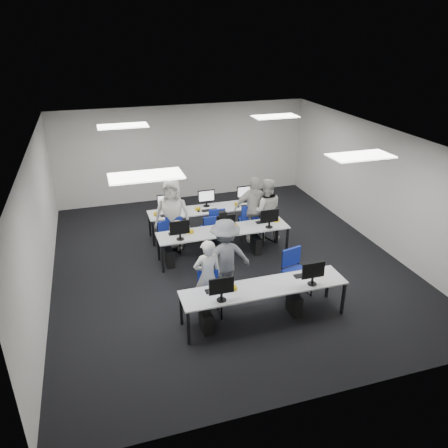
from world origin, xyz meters
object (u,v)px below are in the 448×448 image
object	(u,v)px
chair_2	(169,244)
chair_5	(176,236)
photographer	(225,258)
desk_front	(264,289)
chair_7	(248,226)
chair_3	(219,234)
chair_4	(263,231)
chair_0	(210,302)
student_1	(266,210)
student_0	(208,276)
chair_6	(209,234)
student_2	(172,214)
student_3	(253,209)
chair_1	(296,281)
desk_mid	(224,232)

from	to	relation	value
chair_2	chair_5	world-z (taller)	chair_5
photographer	desk_front	bearing A→B (deg)	111.49
photographer	chair_7	bearing A→B (deg)	-120.42
chair_3	chair_4	xyz separation A→B (m)	(1.15, -0.17, 0.01)
chair_0	chair_4	bearing A→B (deg)	56.86
desk_front	photographer	bearing A→B (deg)	111.61
chair_0	student_1	distance (m)	3.62
chair_3	student_0	distance (m)	2.88
chair_2	chair_6	bearing A→B (deg)	-10.85
student_0	photographer	size ratio (longest dim) A/B	0.91
student_2	student_3	size ratio (longest dim) A/B	1.05
chair_2	chair_4	world-z (taller)	chair_4
chair_2	student_0	bearing A→B (deg)	-105.02
chair_4	student_0	distance (m)	3.32
desk_front	chair_1	distance (m)	1.22
student_1	chair_0	bearing A→B (deg)	66.33
chair_6	student_0	distance (m)	2.92
chair_6	photographer	distance (m)	2.39
student_0	student_2	size ratio (longest dim) A/B	0.84
student_1	student_3	size ratio (longest dim) A/B	0.97
chair_5	chair_7	xyz separation A→B (m)	(1.97, -0.04, 0.02)
student_0	chair_4	bearing A→B (deg)	-134.17
student_2	photographer	world-z (taller)	student_2
student_2	student_3	distance (m)	2.08
chair_2	chair_4	xyz separation A→B (m)	(2.47, -0.07, 0.04)
desk_front	chair_5	world-z (taller)	chair_5
chair_3	student_0	size ratio (longest dim) A/B	0.59
chair_3	photographer	size ratio (longest dim) A/B	0.54
student_3	photographer	size ratio (longest dim) A/B	1.03
chair_6	student_3	xyz separation A→B (m)	(1.15, -0.10, 0.61)
chair_6	student_2	xyz separation A→B (m)	(-0.92, 0.09, 0.65)
photographer	student_3	bearing A→B (deg)	-123.36
chair_1	chair_5	size ratio (longest dim) A/B	1.09
chair_3	chair_6	world-z (taller)	chair_3
chair_4	student_1	xyz separation A→B (m)	(0.10, 0.10, 0.55)
student_3	chair_2	bearing A→B (deg)	-173.28
chair_5	student_2	bearing A→B (deg)	-136.35
chair_1	student_2	world-z (taller)	student_2
desk_front	photographer	world-z (taller)	photographer
desk_mid	chair_1	distance (m)	2.24
desk_front	chair_4	distance (m)	3.36
chair_0	student_1	size ratio (longest dim) A/B	0.52
chair_0	chair_3	bearing A→B (deg)	76.23
chair_0	student_1	world-z (taller)	student_1
chair_3	chair_7	bearing A→B (deg)	16.26
chair_2	chair_4	bearing A→B (deg)	-23.56
desk_mid	photographer	size ratio (longest dim) A/B	1.89
chair_5	student_2	distance (m)	0.63
desk_front	chair_0	size ratio (longest dim) A/B	3.64
desk_front	chair_7	world-z (taller)	chair_7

